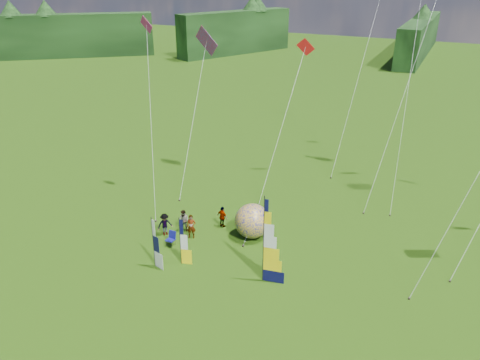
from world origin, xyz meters
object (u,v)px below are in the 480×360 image
at_px(feather_banner_main, 263,241).
at_px(camp_chair, 170,239).
at_px(spectator_d, 222,217).
at_px(side_banner_left, 180,242).
at_px(spectator_c, 165,224).
at_px(bol_inflatable, 252,221).
at_px(spectator_a, 191,226).
at_px(side_banner_far, 153,243).
at_px(spectator_b, 184,221).
at_px(kite_whale, 413,56).

height_order(feather_banner_main, camp_chair, feather_banner_main).
bearing_deg(spectator_d, feather_banner_main, 153.93).
bearing_deg(side_banner_left, spectator_c, 124.06).
bearing_deg(bol_inflatable, side_banner_left, -118.59).
xyz_separation_m(spectator_a, spectator_d, (1.24, 2.22, -0.07)).
bearing_deg(side_banner_far, spectator_c, 130.06).
bearing_deg(spectator_b, spectator_c, -129.57).
bearing_deg(spectator_c, side_banner_far, -116.33).
bearing_deg(bol_inflatable, kite_whale, 59.48).
height_order(side_banner_far, spectator_a, side_banner_far).
bearing_deg(side_banner_left, spectator_d, 72.53).
bearing_deg(spectator_d, bol_inflatable, -170.64).
xyz_separation_m(side_banner_left, bol_inflatable, (2.66, 4.88, -0.38)).
bearing_deg(side_banner_far, feather_banner_main, 29.04).
bearing_deg(spectator_d, side_banner_far, 91.34).
bearing_deg(camp_chair, feather_banner_main, -3.90).
distance_m(side_banner_far, camp_chair, 2.66).
distance_m(spectator_b, kite_whale, 21.10).
height_order(feather_banner_main, spectator_c, feather_banner_main).
distance_m(bol_inflatable, spectator_c, 6.03).
relative_size(spectator_a, spectator_b, 1.08).
xyz_separation_m(feather_banner_main, side_banner_far, (-6.62, -1.53, -1.05)).
xyz_separation_m(bol_inflatable, spectator_b, (-4.61, -1.39, -0.40)).
relative_size(side_banner_left, camp_chair, 3.15).
relative_size(side_banner_left, bol_inflatable, 1.32).
distance_m(bol_inflatable, spectator_b, 4.84).
relative_size(side_banner_far, spectator_c, 2.05).
bearing_deg(side_banner_left, spectator_b, 104.22).
relative_size(side_banner_left, spectator_d, 2.00).
distance_m(side_banner_left, spectator_c, 3.86).
bearing_deg(spectator_d, spectator_b, 53.39).
height_order(side_banner_far, spectator_b, side_banner_far).
distance_m(bol_inflatable, spectator_d, 2.49).
bearing_deg(spectator_c, kite_whale, -1.08).
distance_m(spectator_c, camp_chair, 1.53).
relative_size(feather_banner_main, camp_chair, 5.37).
relative_size(side_banner_left, kite_whale, 0.15).
height_order(bol_inflatable, camp_chair, bol_inflatable).
distance_m(spectator_c, kite_whale, 22.30).
height_order(bol_inflatable, spectator_d, bol_inflatable).
bearing_deg(spectator_b, spectator_d, 39.67).
distance_m(spectator_b, spectator_d, 2.74).
relative_size(spectator_a, spectator_c, 1.07).
distance_m(side_banner_far, bol_inflatable, 7.05).
xyz_separation_m(side_banner_far, bol_inflatable, (4.01, 5.79, -0.46)).
bearing_deg(side_banner_far, bol_inflatable, 71.32).
relative_size(spectator_c, kite_whale, 0.07).
relative_size(spectator_d, camp_chair, 1.57).
distance_m(bol_inflatable, kite_whale, 17.60).
bearing_deg(kite_whale, spectator_c, -155.21).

